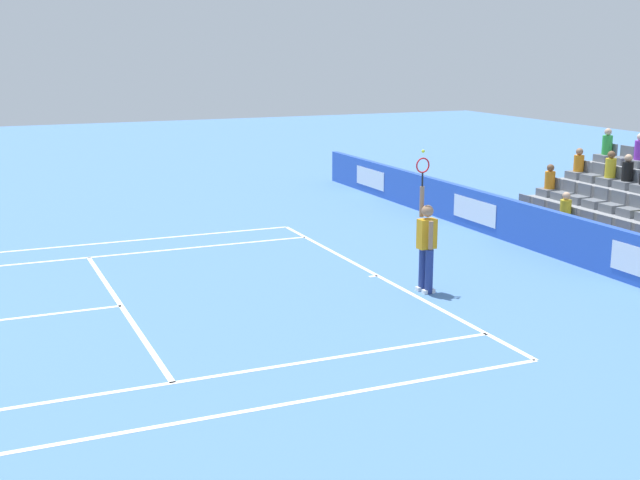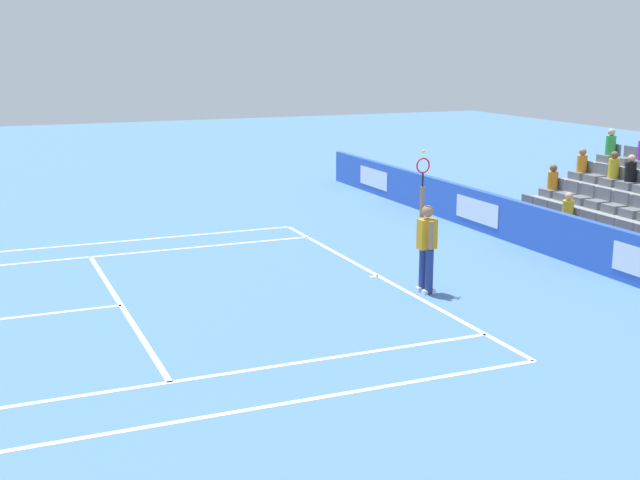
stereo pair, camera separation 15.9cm
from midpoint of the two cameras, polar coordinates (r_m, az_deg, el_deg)
name	(u,v)px [view 2 (the right image)]	position (r m, az deg, el deg)	size (l,w,h in m)	color
line_baseline	(378,276)	(18.31, 4.19, -2.42)	(10.97, 0.10, 0.01)	white
line_service	(121,305)	(16.65, -12.97, -4.30)	(8.23, 0.10, 0.01)	white
line_singles_sideline_left	(70,259)	(20.53, -16.24, -1.22)	(0.10, 11.89, 0.01)	white
line_singles_sideline_right	(139,387)	(12.75, -11.72, -9.66)	(0.10, 11.89, 0.01)	white
line_doubles_sideline_left	(64,246)	(21.85, -16.67, -0.40)	(0.10, 11.89, 0.01)	white
line_doubles_sideline_right	(159,425)	(11.52, -10.36, -12.14)	(0.10, 11.89, 0.01)	white
line_centre_mark	(374,276)	(18.27, 3.91, -2.45)	(0.10, 0.20, 0.01)	white
sponsor_barrier	(554,234)	(20.63, 15.68, 0.41)	(24.89, 0.22, 1.08)	blue
tennis_player	(426,244)	(16.99, 7.45, -0.27)	(0.53, 0.37, 2.85)	navy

